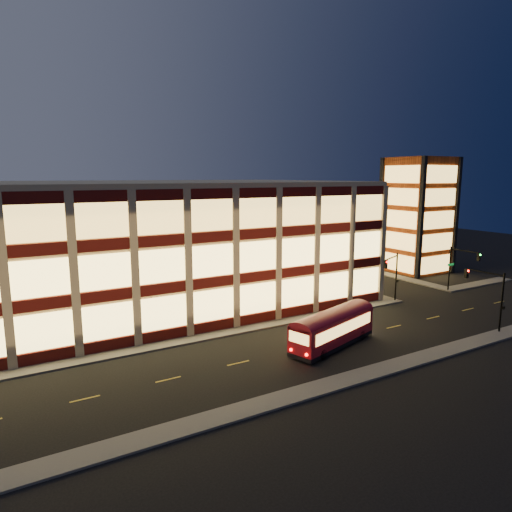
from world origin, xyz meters
TOP-DOWN VIEW (x-y plane):
  - ground at (0.00, 0.00)m, footprint 200.00×200.00m
  - sidewalk_office_south at (-3.00, 1.00)m, footprint 54.00×2.00m
  - sidewalk_office_east at (23.00, 17.00)m, footprint 2.00×30.00m
  - sidewalk_tower_south at (40.00, 1.00)m, footprint 14.00×2.00m
  - sidewalk_tower_west at (34.00, 17.00)m, footprint 2.00×30.00m
  - sidewalk_near at (0.00, -13.00)m, footprint 100.00×2.00m
  - office_building at (-2.91, 16.91)m, footprint 50.45×30.45m
  - stair_tower at (39.95, 11.95)m, footprint 8.60×8.60m
  - traffic_signal_far at (22.21, 0.24)m, footprint 3.79×1.87m
  - traffic_signal_right at (33.50, -0.62)m, footprint 1.20×4.37m
  - traffic_signal_near at (23.50, -11.03)m, footprint 0.32×4.45m
  - trolley_bus at (7.13, -6.95)m, footprint 10.23×5.25m

SIDE VIEW (x-z plane):
  - ground at x=0.00m, z-range 0.00..0.00m
  - sidewalk_office_south at x=-3.00m, z-range 0.00..0.15m
  - sidewalk_office_east at x=23.00m, z-range 0.00..0.15m
  - sidewalk_tower_south at x=40.00m, z-range 0.00..0.15m
  - sidewalk_tower_west at x=34.00m, z-range 0.00..0.15m
  - sidewalk_near at x=0.00m, z-range 0.00..0.15m
  - trolley_bus at x=7.13m, z-range 0.18..3.55m
  - traffic_signal_right at x=33.50m, z-range 1.10..7.10m
  - traffic_signal_far at x=22.21m, z-range 1.11..7.11m
  - traffic_signal_near at x=23.50m, z-range 1.13..7.13m
  - office_building at x=-2.91m, z-range 0.00..14.50m
  - stair_tower at x=39.95m, z-range -0.01..17.99m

